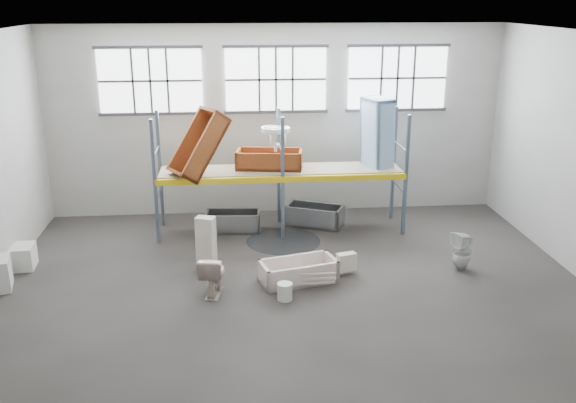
{
  "coord_description": "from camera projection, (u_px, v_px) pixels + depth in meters",
  "views": [
    {
      "loc": [
        -1.19,
        -11.48,
        5.67
      ],
      "look_at": [
        0.0,
        1.5,
        1.4
      ],
      "focal_mm": 39.36,
      "sensor_mm": 36.0,
      "label": 1
    }
  ],
  "objects": [
    {
      "name": "steel_tub_right",
      "position": [
        314.0,
        215.0,
        16.28
      ],
      "size": [
        1.59,
        1.21,
        0.53
      ],
      "primitive_type": null,
      "rotation": [
        0.0,
        0.0,
        -0.43
      ],
      "color": "#9EA1A6",
      "rests_on": "floor"
    },
    {
      "name": "blue_tub_upright",
      "position": [
        377.0,
        134.0,
        15.64
      ],
      "size": [
        0.8,
        0.97,
        1.8
      ],
      "primitive_type": null,
      "rotation": [
        0.0,
        1.54,
        0.33
      ],
      "color": "#84A7D0",
      "rests_on": "shelf_deck"
    },
    {
      "name": "bathtub_beige",
      "position": [
        298.0,
        271.0,
        13.07
      ],
      "size": [
        1.69,
        1.1,
        0.46
      ],
      "primitive_type": null,
      "rotation": [
        0.0,
        0.0,
        0.25
      ],
      "color": "beige",
      "rests_on": "floor"
    },
    {
      "name": "wall_back",
      "position": [
        276.0,
        121.0,
        16.74
      ],
      "size": [
        12.0,
        0.1,
        5.0
      ],
      "primitive_type": "cube",
      "color": "#A19D95",
      "rests_on": "ground"
    },
    {
      "name": "toilet_beige",
      "position": [
        213.0,
        274.0,
        12.48
      ],
      "size": [
        0.61,
        0.89,
        0.84
      ],
      "primitive_type": "imported",
      "rotation": [
        0.0,
        0.0,
        2.96
      ],
      "color": "beige",
      "rests_on": "floor"
    },
    {
      "name": "rust_tub_flat",
      "position": [
        269.0,
        159.0,
        15.56
      ],
      "size": [
        1.71,
        0.99,
        0.45
      ],
      "primitive_type": null,
      "rotation": [
        0.0,
        0.0,
        -0.15
      ],
      "color": "#9C3C20",
      "rests_on": "shelf_deck"
    },
    {
      "name": "wall_front",
      "position": [
        340.0,
        288.0,
        7.18
      ],
      "size": [
        12.0,
        0.1,
        5.0
      ],
      "primitive_type": "cube",
      "color": "#9F9B93",
      "rests_on": "ground"
    },
    {
      "name": "toilet_white",
      "position": [
        462.0,
        251.0,
        13.59
      ],
      "size": [
        0.51,
        0.51,
        0.85
      ],
      "primitive_type": "imported",
      "rotation": [
        0.0,
        0.0,
        -1.17
      ],
      "color": "silver",
      "rests_on": "floor"
    },
    {
      "name": "carton_far",
      "position": [
        20.0,
        257.0,
        13.72
      ],
      "size": [
        0.66,
        0.66,
        0.51
      ],
      "primitive_type": "cube",
      "rotation": [
        0.0,
        0.0,
        0.08
      ],
      "color": "silver",
      "rests_on": "floor"
    },
    {
      "name": "floor",
      "position": [
        295.0,
        293.0,
        12.75
      ],
      "size": [
        12.0,
        10.0,
        0.1
      ],
      "primitive_type": "cube",
      "color": "#49423E",
      "rests_on": "ground"
    },
    {
      "name": "window_left",
      "position": [
        150.0,
        81.0,
        16.01
      ],
      "size": [
        2.6,
        0.04,
        1.6
      ],
      "primitive_type": "cube",
      "color": "white",
      "rests_on": "wall_back"
    },
    {
      "name": "rack_beam_back",
      "position": [
        279.0,
        166.0,
        16.15
      ],
      "size": [
        6.0,
        0.1,
        0.14
      ],
      "primitive_type": "cube",
      "color": "yellow",
      "rests_on": "floor"
    },
    {
      "name": "rack_upright_ra",
      "position": [
        406.0,
        176.0,
        15.27
      ],
      "size": [
        0.08,
        0.08,
        3.0
      ],
      "primitive_type": "cube",
      "color": "slate",
      "rests_on": "floor"
    },
    {
      "name": "rack_upright_ma",
      "position": [
        283.0,
        179.0,
        15.01
      ],
      "size": [
        0.08,
        0.08,
        3.0
      ],
      "primitive_type": "cube",
      "color": "slate",
      "rests_on": "floor"
    },
    {
      "name": "window_right",
      "position": [
        397.0,
        78.0,
        16.57
      ],
      "size": [
        2.6,
        0.04,
        1.6
      ],
      "primitive_type": "cube",
      "color": "white",
      "rests_on": "wall_back"
    },
    {
      "name": "rack_upright_lb",
      "position": [
        160.0,
        169.0,
        15.89
      ],
      "size": [
        0.08,
        0.08,
        3.0
      ],
      "primitive_type": "cube",
      "color": "slate",
      "rests_on": "floor"
    },
    {
      "name": "rust_tub_tilted",
      "position": [
        199.0,
        145.0,
        14.96
      ],
      "size": [
        1.62,
        1.42,
        1.71
      ],
      "primitive_type": null,
      "rotation": [
        0.0,
        -0.96,
        0.54
      ],
      "color": "#98491C",
      "rests_on": "shelf_deck"
    },
    {
      "name": "cistern_tall",
      "position": [
        206.0,
        244.0,
        13.51
      ],
      "size": [
        0.45,
        0.37,
        1.21
      ],
      "primitive_type": "cube",
      "rotation": [
        0.0,
        0.0,
        -0.36
      ],
      "color": "beige",
      "rests_on": "floor"
    },
    {
      "name": "rack_upright_rb",
      "position": [
        394.0,
        164.0,
        16.41
      ],
      "size": [
        0.08,
        0.08,
        3.0
      ],
      "primitive_type": "cube",
      "color": "slate",
      "rests_on": "floor"
    },
    {
      "name": "sink_in_tub",
      "position": [
        317.0,
        268.0,
        13.41
      ],
      "size": [
        0.5,
        0.5,
        0.15
      ],
      "primitive_type": "imported",
      "rotation": [
        0.0,
        0.0,
        -0.19
      ],
      "color": "beige",
      "rests_on": "bathtub_beige"
    },
    {
      "name": "bucket",
      "position": [
        285.0,
        292.0,
        12.3
      ],
      "size": [
        0.36,
        0.36,
        0.34
      ],
      "primitive_type": "cylinder",
      "rotation": [
        0.0,
        0.0,
        0.27
      ],
      "color": "silver",
      "rests_on": "floor"
    },
    {
      "name": "ceiling",
      "position": [
        296.0,
        32.0,
        11.16
      ],
      "size": [
        12.0,
        10.0,
        0.1
      ],
      "primitive_type": "cube",
      "color": "silver",
      "rests_on": "ground"
    },
    {
      "name": "shelf_deck",
      "position": [
        281.0,
        169.0,
        15.56
      ],
      "size": [
        5.9,
        1.1,
        0.03
      ],
      "primitive_type": "cube",
      "color": "gray",
      "rests_on": "floor"
    },
    {
      "name": "rack_upright_la",
      "position": [
        155.0,
        183.0,
        14.75
      ],
      "size": [
        0.08,
        0.08,
        3.0
      ],
      "primitive_type": "cube",
      "color": "slate",
      "rests_on": "floor"
    },
    {
      "name": "steel_tub_left",
      "position": [
        233.0,
        221.0,
        15.91
      ],
      "size": [
        1.39,
        0.72,
        0.49
      ],
      "primitive_type": null,
      "rotation": [
        0.0,
        0.0,
        -0.07
      ],
      "color": "#989B9E",
      "rests_on": "floor"
    },
    {
      "name": "cistern_spare",
      "position": [
        346.0,
        262.0,
        13.4
      ],
      "size": [
        0.44,
        0.3,
        0.39
      ],
      "primitive_type": "cube",
      "rotation": [
        0.0,
        0.0,
        0.29
      ],
      "color": "beige",
      "rests_on": "bathtub_beige"
    },
    {
      "name": "rack_beam_front",
      "position": [
        283.0,
        179.0,
        15.01
      ],
      "size": [
        6.0,
        0.1,
        0.14
      ],
      "primitive_type": "cube",
      "color": "yellow",
      "rests_on": "floor"
    },
    {
      "name": "rack_upright_mb",
      "position": [
        279.0,
        166.0,
        16.15
      ],
      "size": [
        0.08,
        0.08,
        3.0
      ],
      "primitive_type": "cube",
      "color": "slate",
      "rests_on": "floor"
    },
    {
      "name": "window_mid",
      "position": [
        276.0,
        79.0,
        16.29
      ],
      "size": [
        2.6,
        0.04,
        1.6
      ],
      "primitive_type": "cube",
      "color": "white",
      "rests_on": "wall_back"
    },
    {
      "name": "sink_on_shelf",
      "position": [
        276.0,
        150.0,
        15.27
      ],
      "size": [
        0.82,
        0.71,
        0.62
      ],
      "primitive_type": "imported",
      "rotation": [
        0.0,
        0.0,
        -0.29
      ],
      "color": "white",
      "rests_on": "rust_tub_flat"
    },
    {
      "name": "wet_patch",
      "position": [
        283.0,
        241.0,
        15.29
      ],
      "size": [
        1.8,
        1.8,
        0.0
      ],
      "primitive_type": "cylinder",
      "color": "black",
      "rests_on": "floor"
    }
  ]
}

